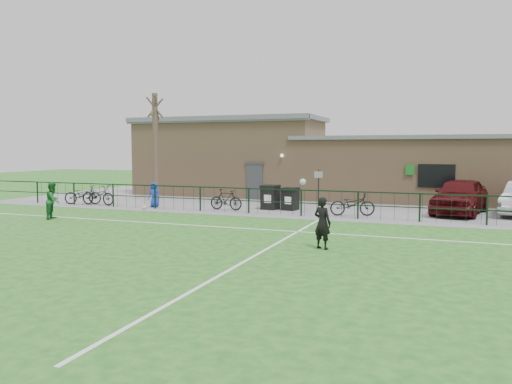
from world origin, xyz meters
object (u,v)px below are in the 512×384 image
(car_maroon, at_px, (460,196))
(bicycle_a, at_px, (83,195))
(bare_tree, at_px, (156,149))
(outfield_player, at_px, (53,201))
(sign_post, at_px, (318,191))
(spectator_child, at_px, (154,195))
(wheelie_bin_right, at_px, (270,198))
(bicycle_e, at_px, (352,204))
(ball_ground, at_px, (144,207))
(wheelie_bin_left, at_px, (290,200))
(bicycle_c, at_px, (98,195))
(bicycle_d, at_px, (226,200))

(car_maroon, bearing_deg, bicycle_a, -158.89)
(bare_tree, bearing_deg, outfield_player, -95.79)
(bare_tree, distance_m, sign_post, 9.59)
(spectator_child, bearing_deg, bicycle_a, 175.03)
(outfield_player, bearing_deg, wheelie_bin_right, -70.37)
(sign_post, height_order, spectator_child, sign_post)
(bicycle_e, relative_size, ball_ground, 8.65)
(wheelie_bin_left, bearing_deg, wheelie_bin_right, -170.00)
(bicycle_e, xyz_separation_m, spectator_child, (-10.03, -0.29, 0.12))
(car_maroon, xyz_separation_m, spectator_child, (-14.51, -2.68, -0.19))
(bicycle_a, height_order, spectator_child, spectator_child)
(sign_post, xyz_separation_m, spectator_child, (-8.27, -1.15, -0.36))
(wheelie_bin_left, xyz_separation_m, sign_post, (1.43, -0.16, 0.50))
(outfield_player, bearing_deg, sign_post, -78.41)
(sign_post, xyz_separation_m, car_maroon, (6.24, 1.53, -0.17))
(car_maroon, height_order, bicycle_a, car_maroon)
(car_maroon, distance_m, bicycle_c, 18.04)
(bicycle_d, bearing_deg, bicycle_a, 95.34)
(bicycle_d, height_order, outfield_player, outfield_player)
(bicycle_c, height_order, bicycle_e, bicycle_c)
(wheelie_bin_right, distance_m, bicycle_d, 2.19)
(car_maroon, distance_m, ball_ground, 14.92)
(wheelie_bin_left, xyz_separation_m, bicycle_e, (3.19, -1.02, 0.02))
(bicycle_a, relative_size, outfield_player, 1.24)
(bicycle_e, height_order, spectator_child, spectator_child)
(outfield_player, bearing_deg, ball_ground, -44.87)
(bicycle_a, xyz_separation_m, bicycle_c, (1.02, -0.04, 0.02))
(spectator_child, bearing_deg, wheelie_bin_right, 4.33)
(outfield_player, distance_m, ball_ground, 4.53)
(wheelie_bin_left, height_order, outfield_player, outfield_player)
(spectator_child, xyz_separation_m, ball_ground, (0.08, -1.02, -0.54))
(bare_tree, relative_size, wheelie_bin_left, 5.97)
(car_maroon, distance_m, bicycle_e, 5.09)
(wheelie_bin_right, xyz_separation_m, outfield_player, (-7.62, -6.36, 0.21))
(bicycle_e, bearing_deg, bare_tree, 63.75)
(bare_tree, xyz_separation_m, outfield_player, (-0.71, -7.01, -2.22))
(bicycle_d, bearing_deg, ball_ground, 109.83)
(ball_ground, bearing_deg, car_maroon, 14.38)
(bare_tree, distance_m, bicycle_d, 5.85)
(bicycle_a, height_order, bicycle_c, bicycle_c)
(sign_post, bearing_deg, bicycle_a, -173.79)
(bare_tree, height_order, wheelie_bin_left, bare_tree)
(bicycle_a, distance_m, bicycle_d, 8.25)
(bare_tree, bearing_deg, car_maroon, 2.80)
(bare_tree, distance_m, outfield_player, 7.39)
(bare_tree, height_order, sign_post, bare_tree)
(bicycle_d, xyz_separation_m, ball_ground, (-3.85, -1.19, -0.41))
(bare_tree, height_order, ball_ground, bare_tree)
(wheelie_bin_right, distance_m, spectator_child, 5.96)
(bare_tree, xyz_separation_m, wheelie_bin_right, (6.91, -0.65, -2.43))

